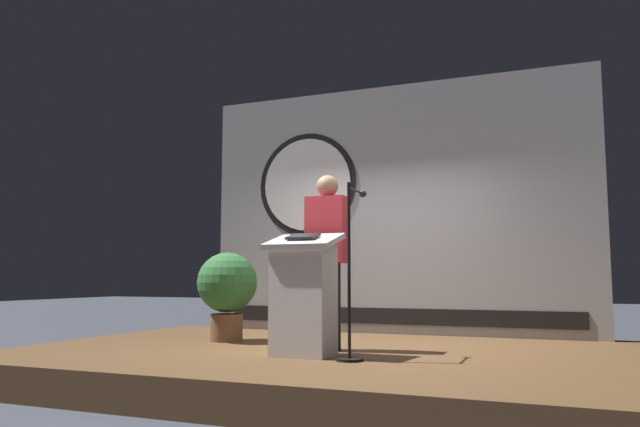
% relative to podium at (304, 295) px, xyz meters
% --- Properties ---
extents(ground_plane, '(40.00, 40.00, 0.00)m').
position_rel_podium_xyz_m(ground_plane, '(0.19, 0.57, -0.84)').
color(ground_plane, '#383D47').
extents(stage_platform, '(6.40, 4.00, 0.30)m').
position_rel_podium_xyz_m(stage_platform, '(0.19, 0.57, -0.69)').
color(stage_platform, brown).
rests_on(stage_platform, ground).
extents(banner_display, '(5.02, 0.12, 3.19)m').
position_rel_podium_xyz_m(banner_display, '(0.14, 2.42, 1.05)').
color(banner_display, '#9E9EA3').
rests_on(banner_display, stage_platform).
extents(podium, '(0.64, 0.50, 1.12)m').
position_rel_podium_xyz_m(podium, '(0.00, 0.00, 0.00)').
color(podium, silver).
rests_on(podium, stage_platform).
extents(speaker_person, '(0.40, 0.26, 1.72)m').
position_rel_podium_xyz_m(speaker_person, '(0.05, 0.48, 0.34)').
color(speaker_person, black).
rests_on(speaker_person, stage_platform).
extents(microphone_stand, '(0.24, 0.56, 1.54)m').
position_rel_podium_xyz_m(microphone_stand, '(0.49, -0.09, 0.00)').
color(microphone_stand, black).
rests_on(microphone_stand, stage_platform).
extents(potted_plant, '(0.67, 0.67, 0.99)m').
position_rel_podium_xyz_m(potted_plant, '(-1.31, 0.86, 0.05)').
color(potted_plant, brown).
rests_on(potted_plant, stage_platform).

